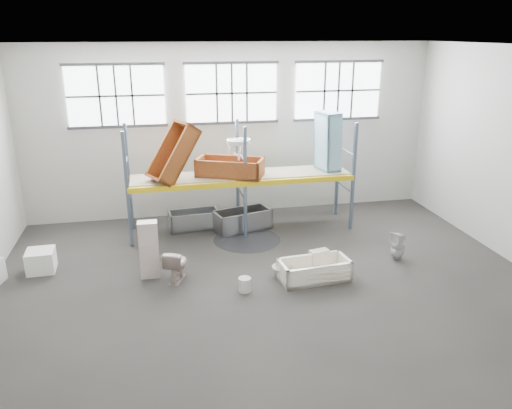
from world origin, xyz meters
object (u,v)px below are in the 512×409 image
object	(u,v)px
toilet_beige	(176,265)
steel_tub_left	(194,220)
toilet_white	(398,246)
cistern_tall	(149,250)
rust_tub_flat	(230,167)
bathtub_beige	(314,270)
bucket	(245,285)
steel_tub_right	(242,220)
blue_tub_upright	(328,141)

from	to	relation	value
toilet_beige	steel_tub_left	xyz separation A→B (m)	(0.65, 3.05, -0.12)
toilet_white	cistern_tall	bearing A→B (deg)	-116.78
cistern_tall	rust_tub_flat	distance (m)	3.45
bathtub_beige	bucket	distance (m)	1.64
steel_tub_right	rust_tub_flat	bearing A→B (deg)	-174.19
toilet_beige	rust_tub_flat	bearing A→B (deg)	-98.44
rust_tub_flat	bucket	xyz separation A→B (m)	(-0.25, -3.49, -1.66)
steel_tub_left	rust_tub_flat	distance (m)	1.90
rust_tub_flat	bucket	distance (m)	3.87
toilet_beige	steel_tub_left	world-z (taller)	toilet_beige
steel_tub_left	bucket	world-z (taller)	steel_tub_left
bucket	toilet_white	bearing A→B (deg)	11.94
toilet_beige	rust_tub_flat	xyz separation A→B (m)	(1.64, 2.66, 1.45)
steel_tub_left	rust_tub_flat	bearing A→B (deg)	-21.78
steel_tub_right	bucket	world-z (taller)	steel_tub_right
cistern_tall	bucket	bearing A→B (deg)	-28.50
toilet_beige	steel_tub_left	distance (m)	3.12
rust_tub_flat	cistern_tall	bearing A→B (deg)	-133.04
toilet_white	steel_tub_left	xyz separation A→B (m)	(-4.66, 3.06, -0.10)
blue_tub_upright	bucket	world-z (taller)	blue_tub_upright
cistern_tall	blue_tub_upright	size ratio (longest dim) A/B	0.82
steel_tub_left	bucket	xyz separation A→B (m)	(0.74, -3.89, -0.10)
toilet_beige	blue_tub_upright	world-z (taller)	blue_tub_upright
rust_tub_flat	bucket	world-z (taller)	rust_tub_flat
bathtub_beige	cistern_tall	world-z (taller)	cistern_tall
toilet_beige	bucket	size ratio (longest dim) A/B	2.36
toilet_beige	steel_tub_left	size ratio (longest dim) A/B	0.53
toilet_white	steel_tub_left	distance (m)	5.57
cistern_tall	steel_tub_right	world-z (taller)	cistern_tall
toilet_beige	cistern_tall	xyz separation A→B (m)	(-0.58, 0.28, 0.29)
rust_tub_flat	bucket	size ratio (longest dim) A/B	5.57
toilet_beige	blue_tub_upright	distance (m)	5.55
toilet_white	steel_tub_right	distance (m)	4.30
toilet_white	rust_tub_flat	size ratio (longest dim) A/B	0.40
cistern_tall	steel_tub_right	distance (m)	3.52
bathtub_beige	toilet_white	size ratio (longest dim) A/B	2.21
bathtub_beige	steel_tub_right	size ratio (longest dim) A/B	1.01
bathtub_beige	cistern_tall	xyz separation A→B (m)	(-3.59, 0.87, 0.43)
rust_tub_flat	bathtub_beige	bearing A→B (deg)	-67.08
toilet_white	blue_tub_upright	xyz separation A→B (m)	(-0.92, 2.73, 2.04)
blue_tub_upright	bucket	xyz separation A→B (m)	(-3.00, -3.56, -2.24)
steel_tub_right	bathtub_beige	bearing A→B (deg)	-72.26
steel_tub_left	bucket	size ratio (longest dim) A/B	4.41
toilet_white	steel_tub_right	xyz separation A→B (m)	(-3.35, 2.69, -0.07)
toilet_white	bucket	bearing A→B (deg)	-102.09
toilet_beige	cistern_tall	bearing A→B (deg)	-2.64
bathtub_beige	blue_tub_upright	xyz separation A→B (m)	(1.38, 3.32, 2.17)
steel_tub_right	steel_tub_left	bearing A→B (deg)	164.55
toilet_white	blue_tub_upright	size ratio (longest dim) A/B	0.44
cistern_tall	blue_tub_upright	xyz separation A→B (m)	(4.97, 2.45, 1.73)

